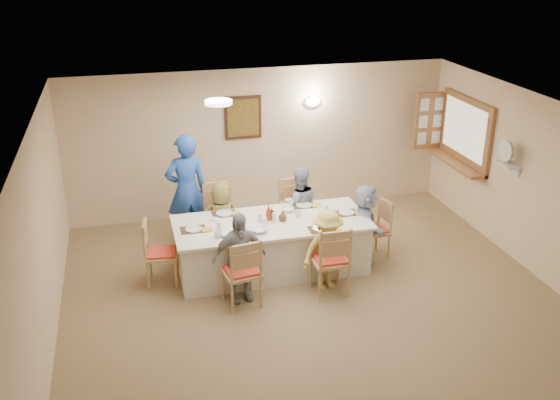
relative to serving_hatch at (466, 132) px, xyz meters
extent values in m
plane|color=#8D724F|center=(-3.21, -2.40, -1.50)|extent=(7.00, 7.00, 0.00)
plane|color=beige|center=(-3.21, 1.10, -0.25)|extent=(6.50, 0.00, 6.50)
plane|color=beige|center=(-6.46, -2.40, -0.25)|extent=(0.00, 7.00, 7.00)
plane|color=beige|center=(0.04, -2.40, -0.25)|extent=(0.00, 7.00, 7.00)
plane|color=white|center=(-3.21, -2.40, 1.00)|extent=(7.00, 7.00, 0.00)
cube|color=#3E2215|center=(-3.51, 1.07, 0.20)|extent=(0.62, 0.04, 0.72)
cube|color=black|center=(-3.51, 1.05, 0.20)|extent=(0.52, 0.02, 0.62)
ellipsoid|color=white|center=(-2.31, 1.04, 0.40)|extent=(0.26, 0.09, 0.18)
cylinder|color=white|center=(-4.21, -0.90, 0.97)|extent=(0.36, 0.36, 0.05)
cube|color=#905F34|center=(0.00, 0.00, 0.00)|extent=(0.06, 1.50, 1.15)
cube|color=#905F34|center=(-0.12, 0.00, -0.53)|extent=(0.30, 1.50, 0.05)
cube|color=#905F34|center=(-0.26, 0.76, 0.00)|extent=(0.55, 0.04, 1.00)
cube|color=white|center=(-0.08, -1.35, -0.10)|extent=(0.22, 0.36, 0.03)
cube|color=silver|center=(-3.55, -1.05, -1.12)|extent=(2.74, 1.16, 0.76)
imported|color=olive|center=(-4.15, -0.37, -0.93)|extent=(0.58, 0.40, 1.14)
imported|color=#8D95B2|center=(-2.95, -0.37, -0.86)|extent=(0.68, 0.56, 1.27)
imported|color=#969696|center=(-4.15, -1.73, -0.88)|extent=(0.82, 0.52, 1.25)
imported|color=#D9BE54|center=(-2.95, -1.73, -0.93)|extent=(0.90, 0.71, 1.14)
imported|color=#AFB4D5|center=(-2.13, -1.05, -0.91)|extent=(1.20, 0.71, 1.17)
imported|color=blue|center=(-4.60, 0.10, -0.61)|extent=(0.78, 0.63, 1.78)
cube|color=#472B19|center=(-4.15, -1.47, -0.74)|extent=(0.33, 0.24, 0.01)
cylinder|color=white|center=(-4.15, -1.47, -0.73)|extent=(0.24, 0.24, 0.02)
cube|color=gold|center=(-3.97, -1.52, -0.73)|extent=(0.15, 0.15, 0.01)
cube|color=#472B19|center=(-2.95, -1.47, -0.74)|extent=(0.35, 0.26, 0.01)
cylinder|color=white|center=(-2.95, -1.47, -0.73)|extent=(0.24, 0.24, 0.02)
cube|color=gold|center=(-2.77, -1.52, -0.73)|extent=(0.14, 0.14, 0.01)
cube|color=#472B19|center=(-4.15, -0.63, -0.74)|extent=(0.35, 0.26, 0.01)
cylinder|color=white|center=(-4.15, -0.63, -0.73)|extent=(0.24, 0.24, 0.01)
cube|color=gold|center=(-3.97, -0.68, -0.73)|extent=(0.13, 0.13, 0.01)
cube|color=#472B19|center=(-2.95, -0.63, -0.74)|extent=(0.34, 0.25, 0.01)
cylinder|color=white|center=(-2.95, -0.63, -0.73)|extent=(0.23, 0.23, 0.01)
cube|color=gold|center=(-2.77, -0.68, -0.73)|extent=(0.14, 0.14, 0.01)
cube|color=#472B19|center=(-4.65, -1.05, -0.74)|extent=(0.35, 0.26, 0.01)
cylinder|color=white|center=(-4.65, -1.05, -0.73)|extent=(0.23, 0.23, 0.01)
cube|color=gold|center=(-4.47, -1.10, -0.73)|extent=(0.14, 0.14, 0.01)
cube|color=#472B19|center=(-2.43, -1.05, -0.74)|extent=(0.33, 0.25, 0.01)
cylinder|color=white|center=(-2.43, -1.05, -0.73)|extent=(0.23, 0.23, 0.01)
cube|color=gold|center=(-2.25, -1.10, -0.73)|extent=(0.13, 0.13, 0.01)
imported|color=white|center=(-4.35, -1.36, -0.70)|extent=(0.14, 0.14, 0.09)
imported|color=white|center=(-3.12, -0.57, -0.70)|extent=(0.12, 0.12, 0.07)
imported|color=white|center=(-3.79, -1.34, -0.71)|extent=(0.36, 0.36, 0.06)
imported|color=white|center=(-3.23, -0.77, -0.71)|extent=(0.20, 0.20, 0.06)
imported|color=#B62F0F|center=(-3.58, -1.00, -0.63)|extent=(0.13, 0.13, 0.22)
imported|color=#5A3618|center=(-3.53, -1.00, -0.65)|extent=(0.12, 0.12, 0.19)
imported|color=#5A3618|center=(-3.39, -1.07, -0.66)|extent=(0.18, 0.18, 0.15)
cylinder|color=silver|center=(-3.70, -1.00, -0.68)|extent=(0.07, 0.07, 0.10)
camera|label=1|loc=(-5.43, -8.79, 2.93)|focal=40.00mm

